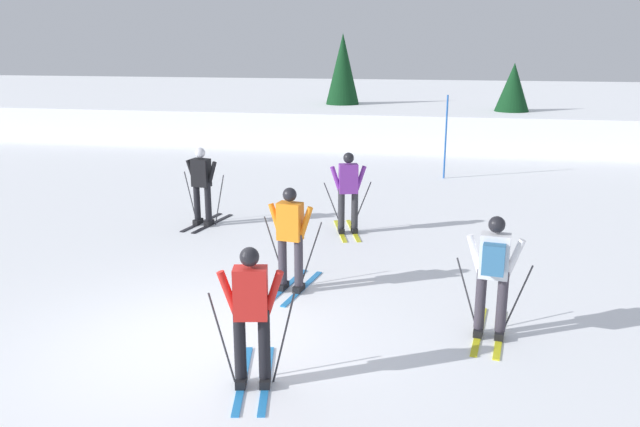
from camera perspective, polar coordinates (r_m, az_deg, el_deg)
The scene contains 10 objects.
ground_plane at distance 8.94m, azimuth -11.52°, elevation -11.14°, with size 120.00×120.00×0.00m, color white.
far_snow_ridge at distance 27.36m, azimuth 3.93°, elevation 8.28°, with size 80.00×7.86×1.30m, color white.
skier_red at distance 7.40m, azimuth -6.13°, elevation -8.84°, with size 0.99×1.64×1.71m.
skier_purple at distance 13.23m, azimuth 2.52°, elevation 2.05°, with size 0.97×1.64×1.71m.
skier_black at distance 14.04m, azimuth -10.46°, elevation 2.58°, with size 0.99×1.64×1.71m.
skier_white at distance 8.80m, azimuth 15.15°, elevation -5.03°, with size 1.00×1.64×1.71m.
skier_orange at distance 10.13m, azimuth -2.64°, elevation -2.06°, with size 0.99×1.64×1.71m.
trail_marker_pole at distance 18.95m, azimuth 11.12°, elevation 6.67°, with size 0.05×0.05×2.41m, color #1E56AD.
conifer_far_left at distance 25.64m, azimuth 16.75°, elevation 10.14°, with size 1.64×1.64×3.10m.
conifer_far_right at distance 27.39m, azimuth 2.03°, elevation 12.07°, with size 1.69×1.69×4.21m.
Camera 1 is at (3.16, -7.38, 3.91)m, focal length 35.99 mm.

